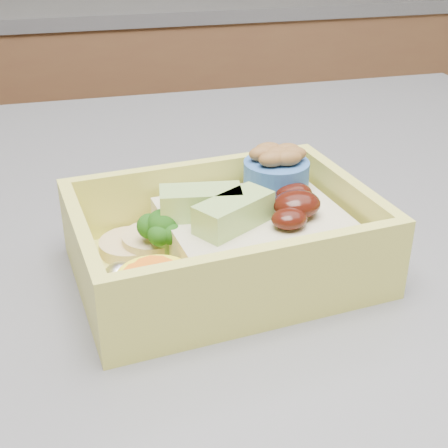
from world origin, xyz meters
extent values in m
cube|color=brown|center=(0.00, 1.20, 0.45)|extent=(3.20, 0.60, 0.90)
cube|color=#3A3A3F|center=(0.00, 1.20, 0.92)|extent=(3.20, 0.62, 0.03)
cube|color=#D8D559|center=(0.16, -0.14, 0.92)|extent=(0.22, 0.17, 0.01)
cube|color=#D8D559|center=(0.15, -0.07, 0.95)|extent=(0.20, 0.03, 0.05)
cube|color=#D8D559|center=(0.17, -0.21, 0.95)|extent=(0.20, 0.03, 0.05)
cube|color=#D8D559|center=(0.26, -0.13, 0.95)|extent=(0.02, 0.13, 0.05)
cube|color=#D8D559|center=(0.06, -0.15, 0.95)|extent=(0.02, 0.13, 0.05)
cube|color=tan|center=(0.18, -0.14, 0.94)|extent=(0.14, 0.13, 0.03)
ellipsoid|color=#330D07|center=(0.21, -0.14, 0.97)|extent=(0.04, 0.03, 0.02)
ellipsoid|color=#330D07|center=(0.22, -0.12, 0.97)|extent=(0.03, 0.03, 0.01)
ellipsoid|color=#330D07|center=(0.20, -0.16, 0.97)|extent=(0.03, 0.02, 0.01)
cube|color=#9AC366|center=(0.16, -0.14, 0.97)|extent=(0.06, 0.05, 0.02)
cube|color=#9AC366|center=(0.15, -0.12, 0.97)|extent=(0.06, 0.03, 0.02)
cylinder|color=#729852|center=(0.12, -0.13, 0.94)|extent=(0.01, 0.01, 0.02)
sphere|color=#1C5012|center=(0.12, -0.13, 0.96)|extent=(0.02, 0.02, 0.02)
sphere|color=#1C5012|center=(0.13, -0.12, 0.96)|extent=(0.02, 0.02, 0.02)
sphere|color=#1C5012|center=(0.11, -0.12, 0.96)|extent=(0.02, 0.02, 0.02)
sphere|color=#1C5012|center=(0.12, -0.13, 0.95)|extent=(0.02, 0.02, 0.02)
sphere|color=#1C5012|center=(0.11, -0.13, 0.95)|extent=(0.02, 0.02, 0.02)
sphere|color=#1C5012|center=(0.12, -0.12, 0.95)|extent=(0.02, 0.02, 0.02)
cylinder|color=yellow|center=(0.10, -0.18, 0.94)|extent=(0.05, 0.05, 0.02)
cylinder|color=orange|center=(0.10, -0.17, 0.95)|extent=(0.03, 0.03, 0.00)
cylinder|color=orange|center=(0.10, -0.18, 0.96)|extent=(0.03, 0.03, 0.00)
cylinder|color=tan|center=(0.10, -0.11, 0.93)|extent=(0.04, 0.04, 0.01)
cylinder|color=tan|center=(0.11, -0.11, 0.94)|extent=(0.04, 0.04, 0.01)
ellipsoid|color=silver|center=(0.13, -0.09, 0.94)|extent=(0.02, 0.02, 0.02)
ellipsoid|color=silver|center=(0.08, -0.16, 0.94)|extent=(0.02, 0.02, 0.02)
cylinder|color=#325FAB|center=(0.21, -0.10, 0.97)|extent=(0.05, 0.05, 0.02)
ellipsoid|color=brown|center=(0.21, -0.10, 0.99)|extent=(0.02, 0.02, 0.01)
ellipsoid|color=brown|center=(0.22, -0.09, 0.99)|extent=(0.02, 0.02, 0.01)
ellipsoid|color=brown|center=(0.20, -0.09, 0.99)|extent=(0.02, 0.02, 0.01)
ellipsoid|color=brown|center=(0.22, -0.10, 0.99)|extent=(0.02, 0.02, 0.01)
ellipsoid|color=brown|center=(0.21, -0.10, 0.99)|extent=(0.02, 0.02, 0.01)
ellipsoid|color=brown|center=(0.22, -0.10, 0.99)|extent=(0.02, 0.02, 0.01)
ellipsoid|color=brown|center=(0.21, -0.08, 0.99)|extent=(0.02, 0.02, 0.01)
camera|label=1|loc=(0.06, -0.50, 1.16)|focal=50.00mm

